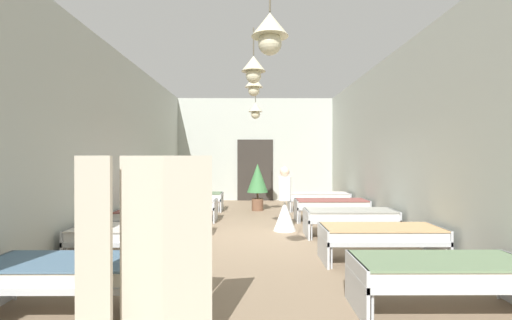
# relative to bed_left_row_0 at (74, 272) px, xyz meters

# --- Properties ---
(ground_plane) EXTENTS (6.70, 13.82, 0.10)m
(ground_plane) POSITION_rel_bed_left_row_0_xyz_m (2.00, 3.80, -0.49)
(ground_plane) COLOR #8C755B
(room_shell) EXTENTS (6.50, 13.42, 4.03)m
(room_shell) POSITION_rel_bed_left_row_0_xyz_m (2.00, 5.15, 1.59)
(room_shell) COLOR #B2B7AD
(room_shell) RESTS_ON ground
(bed_left_row_0) EXTENTS (1.90, 0.84, 0.57)m
(bed_left_row_0) POSITION_rel_bed_left_row_0_xyz_m (0.00, 0.00, 0.00)
(bed_left_row_0) COLOR #B7BCC1
(bed_left_row_0) RESTS_ON ground
(bed_right_row_0) EXTENTS (1.90, 0.84, 0.57)m
(bed_right_row_0) POSITION_rel_bed_left_row_0_xyz_m (4.00, 0.00, 0.00)
(bed_right_row_0) COLOR #B7BCC1
(bed_right_row_0) RESTS_ON ground
(bed_left_row_1) EXTENTS (1.90, 0.84, 0.57)m
(bed_left_row_1) POSITION_rel_bed_left_row_0_xyz_m (0.00, 1.90, 0.00)
(bed_left_row_1) COLOR #B7BCC1
(bed_left_row_1) RESTS_ON ground
(bed_right_row_1) EXTENTS (1.90, 0.84, 0.57)m
(bed_right_row_1) POSITION_rel_bed_left_row_0_xyz_m (4.00, 1.90, 0.00)
(bed_right_row_1) COLOR #B7BCC1
(bed_right_row_1) RESTS_ON ground
(bed_left_row_2) EXTENTS (1.90, 0.84, 0.57)m
(bed_left_row_2) POSITION_rel_bed_left_row_0_xyz_m (0.00, 3.80, 0.00)
(bed_left_row_2) COLOR #B7BCC1
(bed_left_row_2) RESTS_ON ground
(bed_right_row_2) EXTENTS (1.90, 0.84, 0.57)m
(bed_right_row_2) POSITION_rel_bed_left_row_0_xyz_m (4.00, 3.80, 0.00)
(bed_right_row_2) COLOR #B7BCC1
(bed_right_row_2) RESTS_ON ground
(bed_left_row_3) EXTENTS (1.90, 0.84, 0.57)m
(bed_left_row_3) POSITION_rel_bed_left_row_0_xyz_m (0.00, 5.70, 0.00)
(bed_left_row_3) COLOR #B7BCC1
(bed_left_row_3) RESTS_ON ground
(bed_right_row_3) EXTENTS (1.90, 0.84, 0.57)m
(bed_right_row_3) POSITION_rel_bed_left_row_0_xyz_m (4.00, 5.70, 0.00)
(bed_right_row_3) COLOR #B7BCC1
(bed_right_row_3) RESTS_ON ground
(bed_left_row_4) EXTENTS (1.90, 0.84, 0.57)m
(bed_left_row_4) POSITION_rel_bed_left_row_0_xyz_m (0.00, 7.60, 0.00)
(bed_left_row_4) COLOR #B7BCC1
(bed_left_row_4) RESTS_ON ground
(bed_right_row_4) EXTENTS (1.90, 0.84, 0.57)m
(bed_right_row_4) POSITION_rel_bed_left_row_0_xyz_m (4.00, 7.60, 0.00)
(bed_right_row_4) COLOR #B7BCC1
(bed_right_row_4) RESTS_ON ground
(nurse_near_aisle) EXTENTS (0.52, 0.52, 1.49)m
(nurse_near_aisle) POSITION_rel_bed_left_row_0_xyz_m (2.66, 4.43, 0.09)
(nurse_near_aisle) COLOR white
(nurse_near_aisle) RESTS_ON ground
(potted_plant) EXTENTS (0.67, 0.67, 1.49)m
(potted_plant) POSITION_rel_bed_left_row_0_xyz_m (2.07, 7.65, 0.51)
(potted_plant) COLOR brown
(potted_plant) RESTS_ON ground
(privacy_screen) EXTENTS (1.25, 0.19, 1.70)m
(privacy_screen) POSITION_rel_bed_left_row_0_xyz_m (0.95, -0.71, 0.41)
(privacy_screen) COLOR #BCB29E
(privacy_screen) RESTS_ON ground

